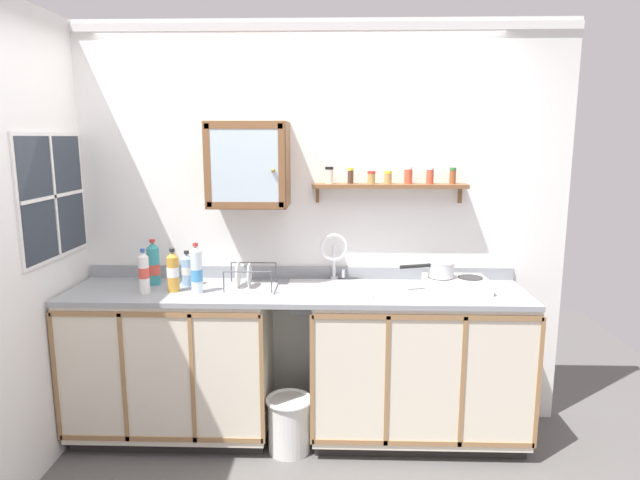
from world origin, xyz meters
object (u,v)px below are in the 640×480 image
object	(u,v)px
bottle_water_blue_0	(187,270)
bottle_detergent_teal_3	(154,265)
bottle_water_clear_2	(197,271)
bottle_juice_amber_1	(173,272)
wall_cabinet	(249,164)
bottle_opaque_white_4	(144,273)
trash_bin	(289,423)
saucepan	(440,269)
dish_rack	(249,284)
sink	(330,290)
hot_plate_stove	(456,284)

from	to	relation	value
bottle_water_blue_0	bottle_detergent_teal_3	world-z (taller)	bottle_detergent_teal_3
bottle_water_clear_2	bottle_juice_amber_1	bearing A→B (deg)	169.98
bottle_juice_amber_1	wall_cabinet	bearing A→B (deg)	22.21
bottle_opaque_white_4	trash_bin	bearing A→B (deg)	-4.58
saucepan	bottle_opaque_white_4	distance (m)	1.77
bottle_juice_amber_1	dish_rack	size ratio (longest dim) A/B	0.86
bottle_water_blue_0	bottle_opaque_white_4	xyz separation A→B (m)	(-0.21, -0.18, 0.02)
sink	trash_bin	xyz separation A→B (m)	(-0.24, -0.21, -0.77)
dish_rack	hot_plate_stove	bearing A→B (deg)	0.84
bottle_water_clear_2	hot_plate_stove	bearing A→B (deg)	4.22
sink	bottle_water_blue_0	distance (m)	0.89
saucepan	bottle_opaque_white_4	bearing A→B (deg)	-175.00
saucepan	bottle_opaque_white_4	xyz separation A→B (m)	(-1.76, -0.15, 0.00)
wall_cabinet	dish_rack	bearing A→B (deg)	-88.67
bottle_juice_amber_1	hot_plate_stove	bearing A→B (deg)	2.97
bottle_opaque_white_4	bottle_water_clear_2	bearing A→B (deg)	3.65
sink	bottle_opaque_white_4	xyz separation A→B (m)	(-1.09, -0.14, 0.14)
bottle_detergent_teal_3	sink	bearing A→B (deg)	-2.92
bottle_water_clear_2	trash_bin	world-z (taller)	bottle_water_clear_2
hot_plate_stove	wall_cabinet	xyz separation A→B (m)	(-1.26, 0.09, 0.71)
sink	bottle_detergent_teal_3	bearing A→B (deg)	177.08
sink	bottle_juice_amber_1	bearing A→B (deg)	-174.03
sink	bottle_water_blue_0	bearing A→B (deg)	177.61
saucepan	bottle_water_blue_0	world-z (taller)	bottle_water_blue_0
bottle_water_clear_2	bottle_detergent_teal_3	bearing A→B (deg)	150.33
saucepan	trash_bin	world-z (taller)	saucepan
saucepan	dish_rack	distance (m)	1.17
hot_plate_stove	dish_rack	bearing A→B (deg)	-179.16
bottle_juice_amber_1	bottle_detergent_teal_3	size ratio (longest dim) A/B	0.91
saucepan	bottle_juice_amber_1	world-z (taller)	bottle_juice_amber_1
bottle_water_blue_0	trash_bin	bearing A→B (deg)	-21.05
hot_plate_stove	wall_cabinet	distance (m)	1.45
sink	hot_plate_stove	xyz separation A→B (m)	(0.76, -0.01, 0.05)
bottle_water_blue_0	dish_rack	size ratio (longest dim) A/B	0.72
sink	bottle_water_clear_2	bearing A→B (deg)	-171.04
bottle_juice_amber_1	wall_cabinet	size ratio (longest dim) A/B	0.51
bottle_water_blue_0	trash_bin	size ratio (longest dim) A/B	0.64
sink	bottle_juice_amber_1	size ratio (longest dim) A/B	1.94
saucepan	wall_cabinet	size ratio (longest dim) A/B	0.67
bottle_juice_amber_1	bottle_water_clear_2	xyz separation A→B (m)	(0.15, -0.03, 0.01)
bottle_juice_amber_1	sink	bearing A→B (deg)	5.97
sink	bottle_water_blue_0	world-z (taller)	sink
bottle_water_blue_0	bottle_juice_amber_1	size ratio (longest dim) A/B	0.84
bottle_detergent_teal_3	bottle_water_blue_0	bearing A→B (deg)	-5.08
sink	bottle_water_clear_2	size ratio (longest dim) A/B	1.69
bottle_water_clear_2	trash_bin	bearing A→B (deg)	-9.15
bottle_water_blue_0	trash_bin	xyz separation A→B (m)	(0.65, -0.25, -0.88)
saucepan	wall_cabinet	distance (m)	1.32
trash_bin	bottle_opaque_white_4	bearing A→B (deg)	175.42
saucepan	bottle_water_blue_0	distance (m)	1.56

